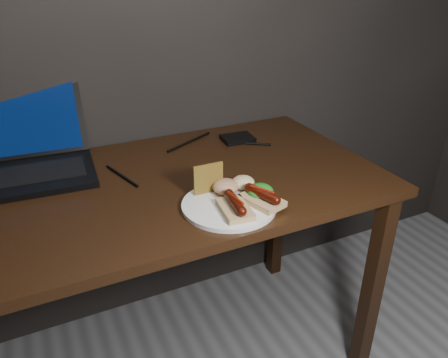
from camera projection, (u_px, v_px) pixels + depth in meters
The scene contains 11 objects.
desk at pixel (150, 211), 1.30m from camera, with size 1.40×0.70×0.75m.
laptop at pixel (26, 156), 1.32m from camera, with size 0.40×0.37×0.25m.
hard_drive at pixel (238, 139), 1.57m from camera, with size 0.11×0.09×0.02m, color black.
desk_cables at pixel (133, 163), 1.39m from camera, with size 0.99×0.31×0.01m.
plate at pixel (229, 205), 1.15m from camera, with size 0.25×0.25×0.01m, color white.
bread_sausage_center at pixel (235, 206), 1.10m from camera, with size 0.08×0.12×0.04m.
bread_sausage_right at pixel (262, 198), 1.14m from camera, with size 0.10×0.13×0.04m.
crispbread at pixel (208, 178), 1.18m from camera, with size 0.09×0.01×0.09m, color olive.
salad_greens at pixel (260, 191), 1.16m from camera, with size 0.07×0.07×0.04m, color #1C5E12.
salsa_mound at pixel (226, 187), 1.19m from camera, with size 0.07×0.07×0.04m, color #9A230F.
coleslaw_mound at pixel (243, 182), 1.21m from camera, with size 0.06×0.06×0.04m, color silver.
Camera 1 is at (-0.28, 0.27, 1.34)m, focal length 35.00 mm.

